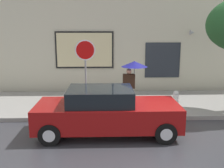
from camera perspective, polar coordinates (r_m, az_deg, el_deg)
name	(u,v)px	position (r m, az deg, el deg)	size (l,w,h in m)	color
ground_plane	(151,131)	(8.52, 8.62, -10.40)	(60.00, 60.00, 0.00)	#333338
sidewalk	(138,103)	(11.30, 5.91, -4.29)	(20.00, 4.00, 0.15)	gray
building_facade	(133,25)	(13.33, 4.71, 13.05)	(20.00, 0.67, 7.00)	beige
parked_car	(106,112)	(8.04, -1.30, -6.16)	(4.41, 1.85, 1.47)	maroon
fire_hydrant	(176,100)	(10.44, 13.99, -3.48)	(0.30, 0.44, 0.73)	white
pedestrian_with_umbrella	(133,71)	(10.07, 4.63, 3.01)	(1.03, 1.03, 1.88)	black
stop_sign	(85,61)	(9.56, -5.94, 5.01)	(0.76, 0.10, 2.73)	gray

